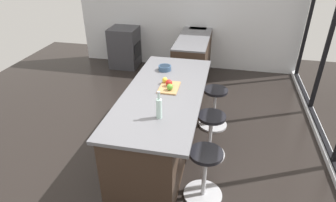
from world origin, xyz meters
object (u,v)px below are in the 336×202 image
(apple_yellow, at_px, (165,80))
(kitchen_island, at_px, (161,121))
(oven_range, at_px, (125,47))
(stool_near_camera, at_px, (204,176))
(apple_green, at_px, (170,87))
(apple_red, at_px, (169,83))
(water_bottle, at_px, (159,108))
(cutting_board, at_px, (169,87))
(fruit_bowl, at_px, (165,68))
(stool_middle, at_px, (210,137))
(stool_by_window, at_px, (214,109))

(apple_yellow, bearing_deg, kitchen_island, -3.10)
(oven_range, xyz_separation_m, stool_near_camera, (3.53, 2.17, -0.14))
(apple_green, distance_m, apple_red, 0.11)
(water_bottle, bearing_deg, kitchen_island, -167.76)
(stool_near_camera, bearing_deg, apple_green, -143.81)
(kitchen_island, distance_m, apple_yellow, 0.55)
(cutting_board, bearing_deg, water_bottle, 3.25)
(oven_range, relative_size, fruit_bowl, 4.80)
(fruit_bowl, bearing_deg, stool_middle, 49.35)
(stool_middle, height_order, apple_yellow, apple_yellow)
(stool_by_window, xyz_separation_m, stool_near_camera, (1.47, 0.00, 0.00))
(stool_by_window, xyz_separation_m, stool_middle, (0.73, 0.00, 0.00))
(apple_yellow, relative_size, apple_red, 0.82)
(kitchen_island, relative_size, apple_red, 26.70)
(fruit_bowl, bearing_deg, oven_range, -146.62)
(stool_near_camera, relative_size, fruit_bowl, 3.45)
(kitchen_island, height_order, apple_yellow, apple_yellow)
(water_bottle, bearing_deg, fruit_bowl, -170.01)
(kitchen_island, xyz_separation_m, stool_by_window, (-0.73, 0.66, -0.16))
(apple_yellow, xyz_separation_m, fruit_bowl, (-0.44, -0.10, -0.02))
(apple_green, bearing_deg, stool_middle, 89.14)
(kitchen_island, xyz_separation_m, water_bottle, (0.61, 0.13, 0.57))
(cutting_board, bearing_deg, apple_yellow, -144.24)
(oven_range, distance_m, stool_near_camera, 4.14)
(stool_middle, xyz_separation_m, apple_green, (-0.01, -0.54, 0.67))
(apple_green, xyz_separation_m, apple_red, (-0.11, -0.04, 0.00))
(oven_range, bearing_deg, stool_by_window, 46.44)
(fruit_bowl, bearing_deg, stool_near_camera, 28.58)
(cutting_board, distance_m, apple_green, 0.10)
(kitchen_island, height_order, stool_middle, kitchen_island)
(stool_by_window, relative_size, apple_yellow, 8.91)
(kitchen_island, distance_m, cutting_board, 0.48)
(stool_middle, xyz_separation_m, apple_yellow, (-0.21, -0.65, 0.67))
(fruit_bowl, bearing_deg, cutting_board, 18.17)
(apple_green, bearing_deg, apple_yellow, -151.24)
(oven_range, height_order, kitchen_island, kitchen_island)
(stool_by_window, distance_m, water_bottle, 1.62)
(apple_yellow, bearing_deg, oven_range, -149.64)
(apple_green, distance_m, water_bottle, 0.62)
(oven_range, distance_m, apple_yellow, 3.04)
(apple_red, bearing_deg, apple_green, 18.52)
(water_bottle, xyz_separation_m, fruit_bowl, (-1.25, -0.22, -0.08))
(cutting_board, xyz_separation_m, apple_yellow, (-0.11, -0.08, 0.05))
(stool_by_window, bearing_deg, apple_green, -36.80)
(apple_red, bearing_deg, water_bottle, 3.83)
(stool_near_camera, height_order, water_bottle, water_bottle)
(cutting_board, relative_size, fruit_bowl, 1.95)
(oven_range, height_order, stool_by_window, oven_range)
(stool_near_camera, xyz_separation_m, apple_yellow, (-0.94, -0.65, 0.67))
(apple_yellow, distance_m, water_bottle, 0.83)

